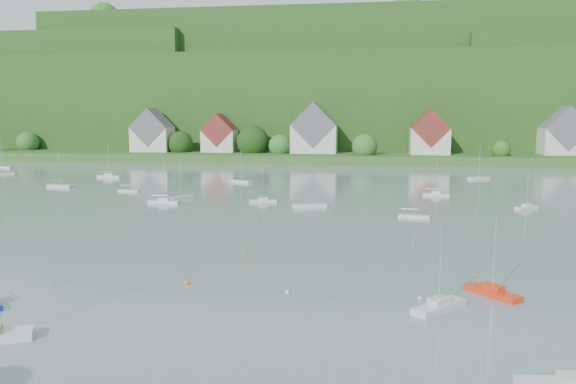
{
  "coord_description": "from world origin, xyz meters",
  "views": [
    {
      "loc": [
        24.01,
        -12.15,
        15.84
      ],
      "look_at": [
        11.62,
        75.0,
        4.0
      ],
      "focal_mm": 34.98,
      "sensor_mm": 36.0,
      "label": 1
    }
  ],
  "objects": [
    {
      "name": "near_sailboat_5",
      "position": [
        35.3,
        38.28,
        0.41
      ],
      "size": [
        4.53,
        5.06,
        7.18
      ],
      "rotation": [
        0.0,
        0.0,
        -0.88
      ],
      "color": "red",
      "rests_on": "ground"
    },
    {
      "name": "village_building_0",
      "position": [
        -55.0,
        187.0,
        9.51
      ],
      "size": [
        14.0,
        10.4,
        16.0
      ],
      "color": "beige",
      "rests_on": "far_shore_strip"
    },
    {
      "name": "mooring_buoy_2",
      "position": [
        7.15,
        37.77,
        0.0
      ],
      "size": [
        0.5,
        0.5,
        0.5
      ],
      "primitive_type": "sphere",
      "color": "orange",
      "rests_on": "ground"
    },
    {
      "name": "mooring_buoy_4",
      "position": [
        28.77,
        36.22,
        0.0
      ],
      "size": [
        0.38,
        0.38,
        0.38
      ],
      "primitive_type": "sphere",
      "color": "silver",
      "rests_on": "ground"
    },
    {
      "name": "mooring_buoy_3",
      "position": [
        9.98,
        50.18,
        0.0
      ],
      "size": [
        0.39,
        0.39,
        0.39
      ],
      "primitive_type": "sphere",
      "color": "orange",
      "rests_on": "ground"
    },
    {
      "name": "village_building_1",
      "position": [
        -30.0,
        189.0,
        8.75
      ],
      "size": [
        12.0,
        9.36,
        14.0
      ],
      "color": "beige",
      "rests_on": "far_shore_strip"
    },
    {
      "name": "mooring_buoy_1",
      "position": [
        17.04,
        36.38,
        0.0
      ],
      "size": [
        0.39,
        0.39,
        0.39
      ],
      "primitive_type": "sphere",
      "color": "silver",
      "rests_on": "ground"
    },
    {
      "name": "village_building_4",
      "position": [
        90.0,
        190.0,
        9.59
      ],
      "size": [
        15.0,
        10.4,
        16.5
      ],
      "color": "beige",
      "rests_on": "far_shore_strip"
    },
    {
      "name": "village_building_2",
      "position": [
        5.0,
        188.0,
        10.27
      ],
      "size": [
        16.0,
        11.44,
        18.0
      ],
      "color": "beige",
      "rests_on": "far_shore_strip"
    },
    {
      "name": "forested_ridge",
      "position": [
        0.39,
        268.57,
        22.89
      ],
      "size": [
        620.0,
        181.22,
        69.89
      ],
      "color": "#1A3D13",
      "rests_on": "ground"
    },
    {
      "name": "far_shore_strip",
      "position": [
        0.0,
        200.0,
        1.5
      ],
      "size": [
        600.0,
        60.0,
        3.0
      ],
      "primitive_type": "cube",
      "color": "#244A1C",
      "rests_on": "ground"
    },
    {
      "name": "far_sailboat_cluster",
      "position": [
        4.38,
        114.35,
        0.37
      ],
      "size": [
        196.8,
        74.06,
        8.71
      ],
      "color": "silver",
      "rests_on": "ground"
    },
    {
      "name": "village_building_3",
      "position": [
        45.0,
        186.0,
        9.43
      ],
      "size": [
        13.0,
        10.4,
        15.5
      ],
      "color": "beige",
      "rests_on": "far_shore_strip"
    },
    {
      "name": "near_sailboat_3",
      "position": [
        30.08,
        33.7,
        0.42
      ],
      "size": [
        4.92,
        5.11,
        7.48
      ],
      "rotation": [
        0.0,
        0.0,
        0.82
      ],
      "color": "silver",
      "rests_on": "ground"
    }
  ]
}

